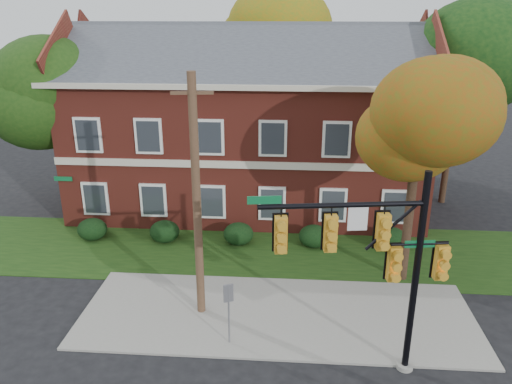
# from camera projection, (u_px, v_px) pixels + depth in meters

# --- Properties ---
(ground) EXTENTS (120.00, 120.00, 0.00)m
(ground) POSITION_uv_depth(u_px,v_px,m) (276.00, 332.00, 16.98)
(ground) COLOR black
(ground) RESTS_ON ground
(sidewalk) EXTENTS (14.00, 5.00, 0.08)m
(sidewalk) POSITION_uv_depth(u_px,v_px,m) (277.00, 315.00, 17.90)
(sidewalk) COLOR gray
(sidewalk) RESTS_ON ground
(grass_strip) EXTENTS (30.00, 6.00, 0.04)m
(grass_strip) POSITION_uv_depth(u_px,v_px,m) (281.00, 252.00, 22.59)
(grass_strip) COLOR #193811
(grass_strip) RESTS_ON ground
(apartment_building) EXTENTS (18.80, 8.80, 9.74)m
(apartment_building) POSITION_uv_depth(u_px,v_px,m) (248.00, 116.00, 26.60)
(apartment_building) COLOR maroon
(apartment_building) RESTS_ON ground
(hedge_far_left) EXTENTS (1.40, 1.26, 1.05)m
(hedge_far_left) POSITION_uv_depth(u_px,v_px,m) (92.00, 229.00, 23.70)
(hedge_far_left) COLOR black
(hedge_far_left) RESTS_ON ground
(hedge_left) EXTENTS (1.40, 1.26, 1.05)m
(hedge_left) POSITION_uv_depth(u_px,v_px,m) (165.00, 231.00, 23.46)
(hedge_left) COLOR black
(hedge_left) RESTS_ON ground
(hedge_center) EXTENTS (1.40, 1.26, 1.05)m
(hedge_center) POSITION_uv_depth(u_px,v_px,m) (238.00, 234.00, 23.21)
(hedge_center) COLOR black
(hedge_center) RESTS_ON ground
(hedge_right) EXTENTS (1.40, 1.26, 1.05)m
(hedge_right) POSITION_uv_depth(u_px,v_px,m) (314.00, 236.00, 22.97)
(hedge_right) COLOR black
(hedge_right) RESTS_ON ground
(hedge_far_right) EXTENTS (1.40, 1.26, 1.05)m
(hedge_far_right) POSITION_uv_depth(u_px,v_px,m) (391.00, 239.00, 22.72)
(hedge_far_right) COLOR black
(hedge_far_right) RESTS_ON ground
(tree_near_right) EXTENTS (4.50, 4.25, 8.58)m
(tree_near_right) POSITION_uv_depth(u_px,v_px,m) (427.00, 118.00, 17.94)
(tree_near_right) COLOR black
(tree_near_right) RESTS_ON ground
(tree_left_rear) EXTENTS (5.40, 5.10, 8.88)m
(tree_left_rear) POSITION_uv_depth(u_px,v_px,m) (58.00, 85.00, 25.65)
(tree_left_rear) COLOR black
(tree_left_rear) RESTS_ON ground
(tree_right_rear) EXTENTS (6.30, 5.95, 10.62)m
(tree_right_rear) POSITION_uv_depth(u_px,v_px,m) (469.00, 56.00, 25.54)
(tree_right_rear) COLOR black
(tree_right_rear) RESTS_ON ground
(tree_far_rear) EXTENTS (6.84, 6.46, 11.52)m
(tree_far_rear) POSITION_uv_depth(u_px,v_px,m) (279.00, 34.00, 32.53)
(tree_far_rear) COLOR black
(tree_far_rear) RESTS_ON ground
(traffic_signal) EXTENTS (5.65, 0.96, 6.34)m
(traffic_signal) POSITION_uv_depth(u_px,v_px,m) (379.00, 254.00, 13.87)
(traffic_signal) COLOR gray
(traffic_signal) RESTS_ON ground
(utility_pole) EXTENTS (1.34, 0.32, 8.58)m
(utility_pole) POSITION_uv_depth(u_px,v_px,m) (197.00, 200.00, 16.63)
(utility_pole) COLOR #503925
(utility_pole) RESTS_ON ground
(sign_post) EXTENTS (0.32, 0.16, 2.24)m
(sign_post) POSITION_uv_depth(u_px,v_px,m) (229.00, 304.00, 15.86)
(sign_post) COLOR slate
(sign_post) RESTS_ON ground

